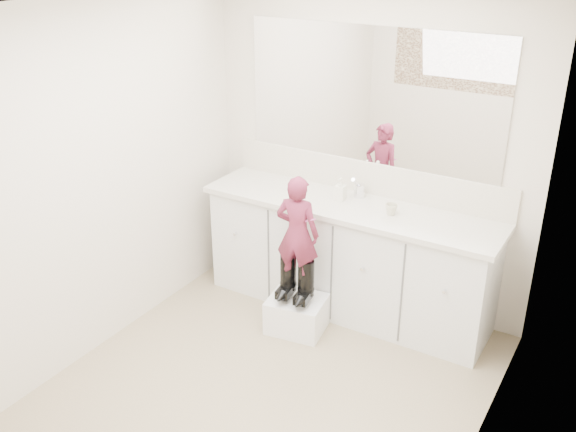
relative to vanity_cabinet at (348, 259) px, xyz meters
The scene contains 19 objects.
floor 1.30m from the vanity_cabinet, 90.00° to the right, with size 3.00×3.00×0.00m, color #897759.
ceiling 2.32m from the vanity_cabinet, 90.00° to the right, with size 3.00×3.00×0.00m, color white.
wall_back 0.82m from the vanity_cabinet, 90.00° to the left, with size 2.60×2.60×0.00m, color beige.
wall_front 2.83m from the vanity_cabinet, 90.00° to the right, with size 2.60×2.60×0.00m, color beige.
wall_left 1.95m from the vanity_cabinet, 136.70° to the right, with size 3.00×3.00×0.00m, color beige.
wall_right 1.95m from the vanity_cabinet, 43.30° to the right, with size 3.00×3.00×0.00m, color beige.
vanity_cabinet is the anchor object (origin of this frame).
countertop 0.45m from the vanity_cabinet, 90.00° to the right, with size 2.28×0.58×0.04m, color beige.
backsplash 0.64m from the vanity_cabinet, 90.00° to the left, with size 2.28×0.03×0.25m, color beige.
mirror 1.24m from the vanity_cabinet, 90.00° to the left, with size 2.00×0.02×1.00m, color white.
dot_panel 2.98m from the vanity_cabinet, 90.00° to the right, with size 2.00×0.01×1.20m, color #472819.
faucet 0.54m from the vanity_cabinet, 90.00° to the left, with size 0.08×0.08×0.10m, color silver.
cup 0.61m from the vanity_cabinet, ahead, with size 0.09×0.09×0.08m, color beige.
soap_bottle 0.56m from the vanity_cabinet, 164.54° to the left, with size 0.08×0.08×0.17m, color white.
step_stool 0.59m from the vanity_cabinet, 110.56° to the right, with size 0.41×0.34×0.26m, color white.
boot_left 0.54m from the vanity_cabinet, 118.06° to the right, with size 0.12×0.23×0.34m, color black, non-canonical shape.
boot_right 0.49m from the vanity_cabinet, 102.25° to the right, with size 0.12×0.23×0.34m, color black, non-canonical shape.
toddler 0.63m from the vanity_cabinet, 110.56° to the right, with size 0.32×0.21×0.87m, color #B03664.
toothbrush 0.69m from the vanity_cabinet, 102.83° to the right, with size 0.01×0.01×0.14m, color #D352A4.
Camera 1 is at (1.85, -2.75, 2.77)m, focal length 40.00 mm.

